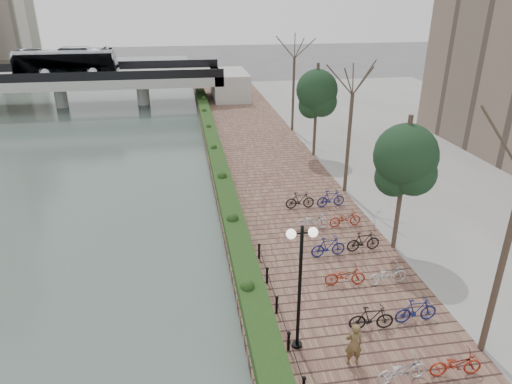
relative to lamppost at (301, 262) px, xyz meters
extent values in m
cube|color=#41524D|center=(-16.74, 21.85, -3.90)|extent=(30.00, 130.00, 0.02)
cube|color=brown|center=(2.26, 14.35, -3.66)|extent=(8.00, 75.00, 0.50)
cube|color=gray|center=(18.26, 14.35, -3.66)|extent=(24.00, 75.00, 0.50)
cube|color=#133613|center=(-1.14, 16.85, -3.11)|extent=(1.10, 56.00, 0.60)
cylinder|color=black|center=(-0.34, -0.15, -3.06)|extent=(0.10, 0.10, 0.70)
cylinder|color=black|center=(-0.34, 1.85, -3.06)|extent=(0.10, 0.10, 0.70)
cylinder|color=black|center=(-0.34, 3.85, -3.06)|extent=(0.10, 0.10, 0.70)
cylinder|color=black|center=(-0.34, 5.85, -3.06)|extent=(0.10, 0.10, 0.70)
cylinder|color=black|center=(0.00, 0.00, -1.05)|extent=(0.12, 0.12, 4.71)
cylinder|color=black|center=(0.00, 0.00, 1.05)|extent=(0.70, 0.06, 0.06)
sphere|color=white|center=(-0.35, 0.00, 1.05)|extent=(0.32, 0.32, 0.32)
sphere|color=white|center=(0.35, 0.00, 1.05)|extent=(0.32, 0.32, 0.32)
imported|color=brown|center=(1.60, -1.07, -2.61)|extent=(0.61, 0.43, 1.59)
imported|color=silver|center=(2.86, -2.11, -2.96)|extent=(0.60, 1.71, 0.90)
imported|color=black|center=(2.86, 0.49, -2.91)|extent=(0.47, 1.66, 1.00)
imported|color=#9D2A16|center=(2.86, 3.09, -2.96)|extent=(0.60, 1.71, 0.90)
imported|color=navy|center=(2.86, 5.69, -2.91)|extent=(0.47, 1.66, 1.00)
imported|color=silver|center=(2.86, 8.29, -2.96)|extent=(0.60, 1.71, 0.90)
imported|color=black|center=(2.86, 10.89, -2.91)|extent=(0.47, 1.66, 1.00)
imported|color=#9D2A16|center=(4.66, -2.11, -2.96)|extent=(0.60, 1.71, 0.90)
imported|color=navy|center=(4.66, 0.49, -2.91)|extent=(0.47, 1.66, 1.00)
imported|color=silver|center=(4.66, 3.09, -2.96)|extent=(0.60, 1.71, 0.90)
imported|color=black|center=(4.66, 5.69, -2.91)|extent=(0.47, 1.66, 1.00)
imported|color=#9D2A16|center=(4.66, 8.29, -2.96)|extent=(0.60, 1.71, 0.90)
imported|color=navy|center=(4.66, 10.89, -2.91)|extent=(0.47, 1.66, 1.00)
cube|color=#A4A59F|center=(-16.74, 41.85, -0.91)|extent=(36.00, 8.00, 1.00)
cube|color=black|center=(-16.74, 37.95, 0.04)|extent=(36.00, 0.15, 0.90)
cube|color=black|center=(-16.74, 45.75, 0.04)|extent=(36.00, 0.15, 0.90)
cylinder|color=#A4A59F|center=(-16.74, 41.85, -2.66)|extent=(1.40, 1.40, 2.50)
cylinder|color=#A4A59F|center=(-7.74, 41.85, -2.66)|extent=(1.40, 1.40, 2.50)
imported|color=white|center=(-15.58, 41.85, 1.09)|extent=(2.52, 10.77, 3.00)
camera|label=1|loc=(-3.42, -12.03, 7.84)|focal=32.00mm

